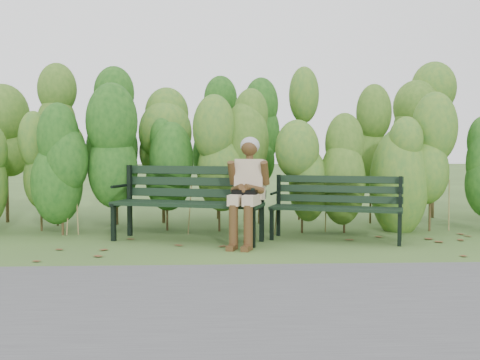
{
  "coord_description": "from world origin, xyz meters",
  "views": [
    {
      "loc": [
        -0.31,
        -6.19,
        1.09
      ],
      "look_at": [
        0.0,
        0.35,
        0.75
      ],
      "focal_mm": 42.0,
      "sensor_mm": 36.0,
      "label": 1
    }
  ],
  "objects": [
    {
      "name": "footpath",
      "position": [
        0.0,
        -2.2,
        0.01
      ],
      "size": [
        60.0,
        2.5,
        0.01
      ],
      "primitive_type": "cube",
      "color": "#474749",
      "rests_on": "ground"
    },
    {
      "name": "hedge_band",
      "position": [
        0.0,
        1.86,
        1.26
      ],
      "size": [
        11.04,
        1.67,
        2.42
      ],
      "color": "#47381E",
      "rests_on": "ground"
    },
    {
      "name": "bench_left",
      "position": [
        -0.6,
        0.65,
        0.54
      ],
      "size": [
        1.91,
        1.13,
        0.91
      ],
      "color": "black",
      "rests_on": "ground"
    },
    {
      "name": "leaf_litter",
      "position": [
        -0.52,
        -0.25,
        0.0
      ],
      "size": [
        5.23,
        2.26,
        0.01
      ],
      "color": "brown",
      "rests_on": "ground"
    },
    {
      "name": "seated_woman",
      "position": [
        0.08,
        0.24,
        0.72
      ],
      "size": [
        0.53,
        0.75,
        1.25
      ],
      "color": "#CAAF91",
      "rests_on": "ground"
    },
    {
      "name": "bench_right",
      "position": [
        1.2,
        0.6,
        0.46
      ],
      "size": [
        1.65,
        1.0,
        0.79
      ],
      "color": "black",
      "rests_on": "ground"
    },
    {
      "name": "ground",
      "position": [
        0.0,
        0.0,
        0.0
      ],
      "size": [
        80.0,
        80.0,
        0.0
      ],
      "primitive_type": "plane",
      "color": "#3C5829"
    }
  ]
}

